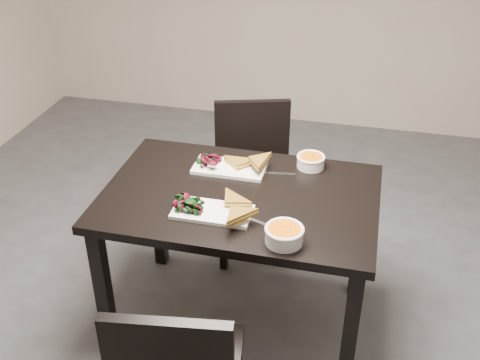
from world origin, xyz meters
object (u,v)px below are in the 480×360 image
(table, at_px, (240,212))
(chair_far, at_px, (253,169))
(plate_far, at_px, (229,168))
(soup_bowl_far, at_px, (311,161))
(soup_bowl_near, at_px, (284,234))
(plate_near, at_px, (212,212))

(table, relative_size, chair_far, 1.41)
(plate_far, distance_m, soup_bowl_far, 0.38)
(table, bearing_deg, chair_far, 97.18)
(table, distance_m, plate_far, 0.24)
(chair_far, xyz_separation_m, soup_bowl_far, (0.35, -0.36, 0.30))
(chair_far, bearing_deg, plate_far, -108.64)
(table, height_order, soup_bowl_near, soup_bowl_near)
(table, height_order, chair_far, chair_far)
(table, relative_size, plate_far, 3.58)
(chair_far, height_order, soup_bowl_far, chair_far)
(soup_bowl_near, bearing_deg, chair_far, 108.94)
(table, height_order, plate_far, plate_far)
(chair_far, distance_m, soup_bowl_far, 0.59)
(table, xyz_separation_m, chair_far, (-0.08, 0.67, -0.17))
(soup_bowl_near, height_order, soup_bowl_far, soup_bowl_near)
(chair_far, distance_m, soup_bowl_near, 1.06)
(plate_near, height_order, soup_bowl_far, soup_bowl_far)
(soup_bowl_near, relative_size, plate_far, 0.46)
(soup_bowl_far, bearing_deg, chair_far, 134.39)
(plate_near, height_order, plate_far, same)
(soup_bowl_far, bearing_deg, plate_far, -162.54)
(chair_far, bearing_deg, soup_bowl_far, -62.63)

